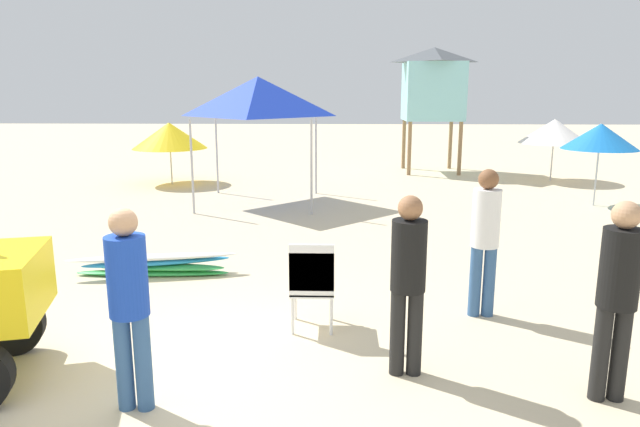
{
  "coord_description": "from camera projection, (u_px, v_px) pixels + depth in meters",
  "views": [
    {
      "loc": [
        1.71,
        -4.89,
        2.61
      ],
      "look_at": [
        1.49,
        2.31,
        1.04
      ],
      "focal_mm": 32.02,
      "sensor_mm": 36.0,
      "label": 1
    }
  ],
  "objects": [
    {
      "name": "lifeguard_near_left",
      "position": [
        408.0,
        274.0,
        5.16
      ],
      "size": [
        0.32,
        0.32,
        1.7
      ],
      "color": "black",
      "rests_on": "ground"
    },
    {
      "name": "beach_umbrella_left",
      "position": [
        170.0,
        135.0,
        15.97
      ],
      "size": [
        2.08,
        2.08,
        1.72
      ],
      "color": "beige",
      "rests_on": "ground"
    },
    {
      "name": "ground",
      "position": [
        155.0,
        372.0,
        5.38
      ],
      "size": [
        80.0,
        80.0,
        0.0
      ],
      "primitive_type": "plane",
      "color": "beige"
    },
    {
      "name": "stacked_plastic_chairs",
      "position": [
        312.0,
        278.0,
        6.2
      ],
      "size": [
        0.48,
        0.48,
        1.02
      ],
      "color": "white",
      "rests_on": "ground"
    },
    {
      "name": "lifeguard_far_right",
      "position": [
        129.0,
        297.0,
        4.57
      ],
      "size": [
        0.32,
        0.32,
        1.71
      ],
      "color": "#33598C",
      "rests_on": "ground"
    },
    {
      "name": "beach_umbrella_far",
      "position": [
        600.0,
        136.0,
        12.82
      ],
      "size": [
        1.66,
        1.66,
        1.88
      ],
      "color": "beige",
      "rests_on": "ground"
    },
    {
      "name": "lifeguard_near_right",
      "position": [
        618.0,
        288.0,
        4.71
      ],
      "size": [
        0.32,
        0.32,
        1.74
      ],
      "color": "black",
      "rests_on": "ground"
    },
    {
      "name": "beach_umbrella_mid",
      "position": [
        554.0,
        131.0,
        16.4
      ],
      "size": [
        1.98,
        1.98,
        1.8
      ],
      "color": "beige",
      "rests_on": "ground"
    },
    {
      "name": "lifeguard_near_center",
      "position": [
        485.0,
        233.0,
        6.54
      ],
      "size": [
        0.32,
        0.32,
        1.74
      ],
      "color": "#33598C",
      "rests_on": "ground"
    },
    {
      "name": "surfboard_pile",
      "position": [
        155.0,
        265.0,
        8.16
      ],
      "size": [
        2.39,
        0.74,
        0.32
      ],
      "color": "green",
      "rests_on": "ground"
    },
    {
      "name": "popup_canopy",
      "position": [
        258.0,
        97.0,
        12.96
      ],
      "size": [
        2.59,
        2.59,
        2.91
      ],
      "color": "#B2B2B7",
      "rests_on": "ground"
    },
    {
      "name": "lifeguard_tower",
      "position": [
        433.0,
        84.0,
        18.01
      ],
      "size": [
        1.98,
        1.98,
        3.91
      ],
      "color": "olive",
      "rests_on": "ground"
    }
  ]
}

